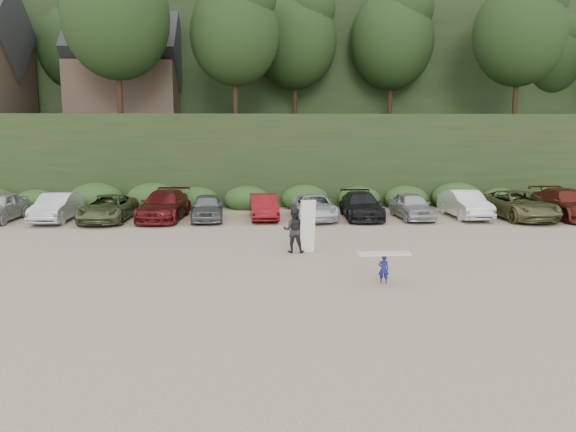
{
  "coord_description": "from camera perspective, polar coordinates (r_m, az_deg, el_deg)",
  "views": [
    {
      "loc": [
        -1.7,
        -21.09,
        5.07
      ],
      "look_at": [
        -0.5,
        3.0,
        1.3
      ],
      "focal_mm": 35.0,
      "sensor_mm": 36.0,
      "label": 1
    }
  ],
  "objects": [
    {
      "name": "adult_surfer",
      "position": [
        23.07,
        0.73,
        -1.42
      ],
      "size": [
        1.38,
        0.83,
        2.19
      ],
      "color": "black",
      "rests_on": "ground"
    },
    {
      "name": "hillside_backdrop",
      "position": [
        57.37,
        -1.45,
        15.04
      ],
      "size": [
        90.0,
        41.5,
        28.0
      ],
      "color": "black",
      "rests_on": "ground"
    },
    {
      "name": "child_surfer",
      "position": [
        18.8,
        9.7,
        -4.67
      ],
      "size": [
        1.74,
        0.52,
        1.04
      ],
      "color": "navy",
      "rests_on": "ground"
    },
    {
      "name": "parked_cars",
      "position": [
        31.53,
        1.83,
        1.03
      ],
      "size": [
        33.99,
        6.51,
        1.65
      ],
      "color": "#AAAAAF",
      "rests_on": "ground"
    },
    {
      "name": "ground",
      "position": [
        21.76,
        1.72,
        -4.6
      ],
      "size": [
        120.0,
        120.0,
        0.0
      ],
      "primitive_type": "plane",
      "color": "tan",
      "rests_on": "ground"
    }
  ]
}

